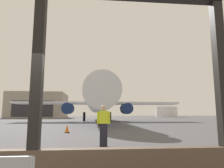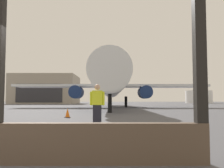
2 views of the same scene
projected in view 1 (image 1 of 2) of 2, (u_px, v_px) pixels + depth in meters
ground_plane at (88, 120)px, 42.96m from camera, size 220.00×220.00×0.00m
window_frame at (35, 114)px, 3.77m from camera, size 7.60×0.24×4.02m
airplane at (98, 101)px, 35.91m from camera, size 29.17×36.43×10.49m
ground_crew_worker at (104, 125)px, 8.72m from camera, size 0.57×0.22×1.74m
traffic_cone at (67, 129)px, 14.96m from camera, size 0.36×0.36×0.59m
distant_hangar at (39, 106)px, 73.13m from camera, size 18.58×16.20×8.67m
fuel_storage_tank at (166, 112)px, 87.76m from camera, size 9.22×9.22×4.39m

